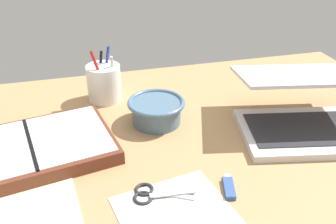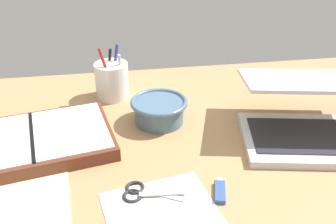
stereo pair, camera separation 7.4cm
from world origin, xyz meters
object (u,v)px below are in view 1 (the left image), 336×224
object	(u,v)px
laptop	(304,112)
pen_cup	(104,83)
bowl	(156,110)
planner	(32,149)
scissors	(150,194)

from	to	relation	value
laptop	pen_cup	bearing A→B (deg)	158.93
bowl	planner	distance (cm)	31.36
bowl	pen_cup	world-z (taller)	pen_cup
planner	scissors	size ratio (longest dim) A/B	3.22
planner	scissors	world-z (taller)	planner
bowl	scissors	distance (cm)	27.98
laptop	planner	bearing A→B (deg)	-173.53
pen_cup	laptop	bearing A→B (deg)	-32.26
laptop	scissors	xyz separation A→B (cm)	(-41.81, -14.18, -4.64)
scissors	planner	bearing A→B (deg)	156.56
bowl	scissors	xyz separation A→B (cm)	(-7.51, -26.76, -3.16)
pen_cup	planner	size ratio (longest dim) A/B	0.40
planner	bowl	bearing A→B (deg)	2.60
pen_cup	planner	bearing A→B (deg)	-129.05
laptop	planner	size ratio (longest dim) A/B	0.92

